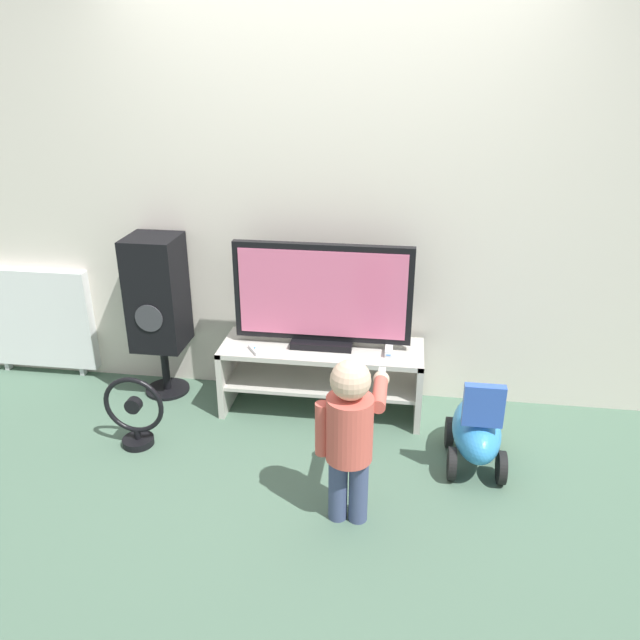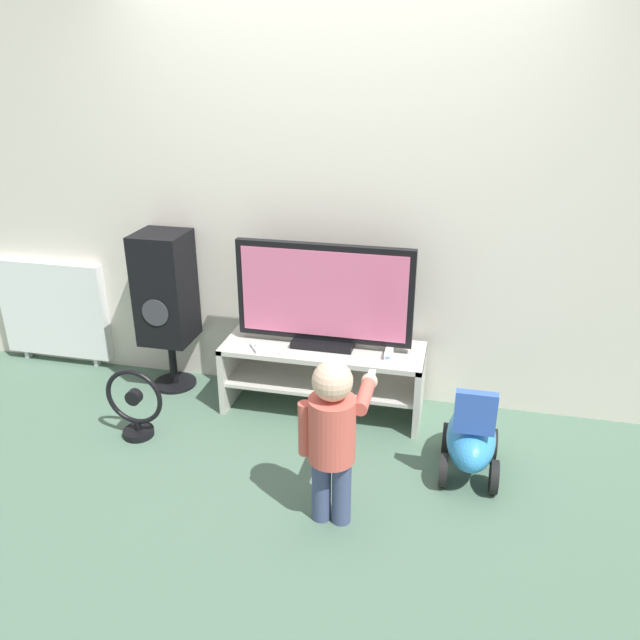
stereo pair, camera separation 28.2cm
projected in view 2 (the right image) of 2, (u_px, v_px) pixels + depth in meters
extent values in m
plane|color=#4C6B56|center=(315.00, 426.00, 3.73)|extent=(16.00, 16.00, 0.00)
cube|color=silver|center=(334.00, 193.00, 3.66)|extent=(10.00, 0.06, 2.60)
cube|color=beige|center=(323.00, 349.00, 3.75)|extent=(1.21, 0.42, 0.03)
cube|color=beige|center=(323.00, 381.00, 3.84)|extent=(1.17, 0.38, 0.02)
cube|color=beige|center=(233.00, 368.00, 3.95)|extent=(0.04, 0.42, 0.44)
cube|color=beige|center=(419.00, 389.00, 3.71)|extent=(0.04, 0.42, 0.44)
cube|color=black|center=(324.00, 342.00, 3.76)|extent=(0.37, 0.20, 0.04)
cube|color=black|center=(324.00, 293.00, 3.63)|extent=(1.05, 0.05, 0.59)
cube|color=#D8668C|center=(323.00, 295.00, 3.61)|extent=(0.98, 0.01, 0.52)
cube|color=white|center=(390.00, 351.00, 3.64)|extent=(0.04, 0.18, 0.04)
cube|color=#3F8CE5|center=(388.00, 358.00, 3.56)|extent=(0.03, 0.00, 0.01)
cube|color=white|center=(256.00, 347.00, 3.70)|extent=(0.10, 0.13, 0.02)
cylinder|color=#337FD8|center=(255.00, 345.00, 3.70)|extent=(0.01, 0.01, 0.00)
cylinder|color=#3F4C72|center=(321.00, 488.00, 2.93)|extent=(0.09, 0.09, 0.35)
cylinder|color=#3F4C72|center=(342.00, 491.00, 2.91)|extent=(0.09, 0.09, 0.35)
cylinder|color=#D1594C|center=(332.00, 429.00, 2.79)|extent=(0.21, 0.21, 0.31)
sphere|color=beige|center=(332.00, 381.00, 2.69)|extent=(0.18, 0.18, 0.18)
cylinder|color=#D1594C|center=(305.00, 428.00, 2.82)|extent=(0.07, 0.07, 0.26)
cylinder|color=#D1594C|center=(365.00, 395.00, 2.84)|extent=(0.07, 0.26, 0.07)
sphere|color=beige|center=(369.00, 381.00, 2.96)|extent=(0.08, 0.08, 0.08)
cube|color=white|center=(371.00, 377.00, 2.99)|extent=(0.03, 0.13, 0.02)
cylinder|color=black|center=(175.00, 383.00, 4.20)|extent=(0.28, 0.28, 0.02)
cylinder|color=black|center=(173.00, 362.00, 4.14)|extent=(0.05, 0.05, 0.34)
cube|color=black|center=(165.00, 288.00, 3.93)|extent=(0.31, 0.32, 0.71)
cylinder|color=#38383D|center=(155.00, 313.00, 3.83)|extent=(0.17, 0.01, 0.17)
cylinder|color=black|center=(139.00, 432.00, 3.64)|extent=(0.18, 0.18, 0.04)
cylinder|color=black|center=(138.00, 425.00, 3.62)|extent=(0.04, 0.04, 0.06)
torus|color=black|center=(134.00, 397.00, 3.54)|extent=(0.35, 0.03, 0.35)
cylinder|color=black|center=(134.00, 397.00, 3.54)|extent=(0.09, 0.05, 0.09)
ellipsoid|color=#338CD1|center=(471.00, 437.00, 3.25)|extent=(0.25, 0.53, 0.25)
cube|color=blue|center=(475.00, 413.00, 3.03)|extent=(0.20, 0.05, 0.22)
cylinder|color=black|center=(446.00, 438.00, 3.46)|extent=(0.04, 0.17, 0.17)
cylinder|color=black|center=(493.00, 444.00, 3.41)|extent=(0.04, 0.17, 0.17)
cylinder|color=black|center=(443.00, 470.00, 3.20)|extent=(0.04, 0.17, 0.17)
cylinder|color=black|center=(494.00, 477.00, 3.14)|extent=(0.04, 0.17, 0.17)
cube|color=white|center=(54.00, 309.00, 4.37)|extent=(0.80, 0.08, 0.69)
cube|color=silver|center=(29.00, 353.00, 4.57)|extent=(0.03, 0.05, 0.06)
cube|color=silver|center=(97.00, 361.00, 4.46)|extent=(0.03, 0.05, 0.06)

